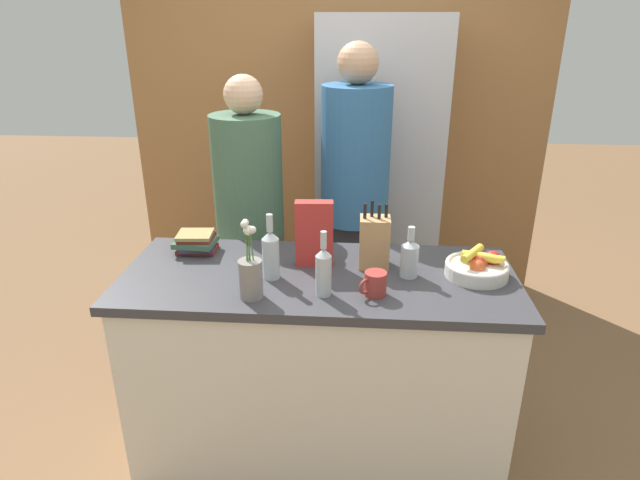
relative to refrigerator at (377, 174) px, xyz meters
name	(u,v)px	position (x,y,z in m)	size (l,w,h in m)	color
ground_plane	(319,442)	(-0.28, -1.39, -0.97)	(14.00, 14.00, 0.00)	brown
kitchen_island	(319,364)	(-0.28, -1.39, -0.51)	(1.67, 0.70, 0.92)	silver
back_wall_wood	(338,114)	(-0.28, 0.36, 0.33)	(2.87, 0.12, 2.60)	#9E6B3D
refrigerator	(377,174)	(0.00, 0.00, 0.00)	(0.77, 0.62, 1.95)	#B7B7BC
fruit_bowl	(478,267)	(0.39, -1.36, -0.02)	(0.26, 0.26, 0.11)	silver
knife_block	(374,242)	(-0.05, -1.29, 0.06)	(0.13, 0.11, 0.30)	tan
flower_vase	(250,274)	(-0.52, -1.61, 0.04)	(0.09, 0.09, 0.32)	gray
cereal_box	(314,234)	(-0.31, -1.29, 0.09)	(0.17, 0.07, 0.29)	red
coffee_mug	(375,284)	(-0.05, -1.56, -0.01)	(0.11, 0.10, 0.10)	#99332D
book_stack	(196,242)	(-0.86, -1.20, -0.01)	(0.19, 0.16, 0.09)	maroon
bottle_oil	(323,270)	(-0.25, -1.57, 0.05)	(0.06, 0.06, 0.27)	#B2BCC1
bottle_vinegar	(410,257)	(0.10, -1.38, 0.03)	(0.08, 0.08, 0.22)	#B2BCC1
bottle_wine	(271,253)	(-0.47, -1.44, 0.05)	(0.07, 0.07, 0.28)	#B2BCC1
person_at_sink	(250,217)	(-0.70, -0.76, -0.04)	(0.36, 0.36, 1.67)	#383842
person_in_blue	(355,194)	(-0.14, -0.60, 0.05)	(0.37, 0.37, 1.82)	#383842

